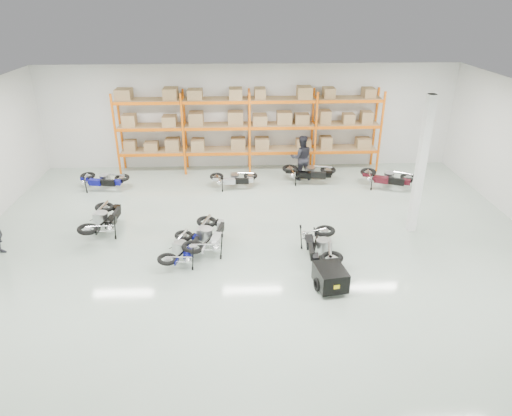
{
  "coord_description": "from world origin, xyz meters",
  "views": [
    {
      "loc": [
        -0.55,
        -12.72,
        7.19
      ],
      "look_at": [
        0.01,
        0.11,
        1.1
      ],
      "focal_mm": 32.0,
      "sensor_mm": 36.0,
      "label": 1
    }
  ],
  "objects_px": {
    "moto_touring_right": "(320,241)",
    "moto_back_d": "(388,174)",
    "moto_back_c": "(309,169)",
    "moto_back_a": "(102,177)",
    "trailer": "(330,277)",
    "person_back": "(301,158)",
    "moto_silver_left": "(208,231)",
    "moto_back_b": "(234,176)",
    "moto_black_far_left": "(103,215)",
    "moto_blue_centre": "(182,245)"
  },
  "relations": [
    {
      "from": "moto_silver_left",
      "to": "moto_back_c",
      "type": "height_order",
      "value": "moto_silver_left"
    },
    {
      "from": "moto_touring_right",
      "to": "moto_back_b",
      "type": "height_order",
      "value": "moto_touring_right"
    },
    {
      "from": "moto_touring_right",
      "to": "person_back",
      "type": "bearing_deg",
      "value": 90.85
    },
    {
      "from": "moto_blue_centre",
      "to": "moto_black_far_left",
      "type": "bearing_deg",
      "value": -21.46
    },
    {
      "from": "moto_silver_left",
      "to": "moto_back_b",
      "type": "bearing_deg",
      "value": -88.17
    },
    {
      "from": "moto_blue_centre",
      "to": "moto_black_far_left",
      "type": "xyz_separation_m",
      "value": [
        -2.77,
        1.94,
        0.08
      ]
    },
    {
      "from": "moto_silver_left",
      "to": "moto_back_d",
      "type": "bearing_deg",
      "value": -135.77
    },
    {
      "from": "moto_black_far_left",
      "to": "person_back",
      "type": "distance_m",
      "value": 8.35
    },
    {
      "from": "moto_black_far_left",
      "to": "moto_touring_right",
      "type": "distance_m",
      "value": 7.11
    },
    {
      "from": "trailer",
      "to": "moto_back_c",
      "type": "relative_size",
      "value": 0.83
    },
    {
      "from": "moto_silver_left",
      "to": "moto_back_a",
      "type": "xyz_separation_m",
      "value": [
        -4.46,
        4.9,
        -0.06
      ]
    },
    {
      "from": "moto_back_b",
      "to": "moto_back_c",
      "type": "height_order",
      "value": "moto_back_c"
    },
    {
      "from": "moto_back_a",
      "to": "person_back",
      "type": "relative_size",
      "value": 0.93
    },
    {
      "from": "moto_silver_left",
      "to": "trailer",
      "type": "relative_size",
      "value": 1.24
    },
    {
      "from": "moto_black_far_left",
      "to": "moto_back_c",
      "type": "distance_m",
      "value": 8.4
    },
    {
      "from": "trailer",
      "to": "person_back",
      "type": "distance_m",
      "value": 8.0
    },
    {
      "from": "moto_back_c",
      "to": "moto_back_a",
      "type": "bearing_deg",
      "value": 101.09
    },
    {
      "from": "moto_blue_centre",
      "to": "moto_back_b",
      "type": "xyz_separation_m",
      "value": [
        1.49,
        5.49,
        -0.01
      ]
    },
    {
      "from": "moto_back_a",
      "to": "moto_back_b",
      "type": "height_order",
      "value": "moto_back_a"
    },
    {
      "from": "moto_silver_left",
      "to": "moto_back_c",
      "type": "relative_size",
      "value": 1.03
    },
    {
      "from": "moto_touring_right",
      "to": "moto_back_a",
      "type": "distance_m",
      "value": 9.6
    },
    {
      "from": "moto_touring_right",
      "to": "person_back",
      "type": "height_order",
      "value": "person_back"
    },
    {
      "from": "trailer",
      "to": "moto_back_d",
      "type": "bearing_deg",
      "value": 52.8
    },
    {
      "from": "moto_silver_left",
      "to": "moto_touring_right",
      "type": "distance_m",
      "value": 3.41
    },
    {
      "from": "moto_back_d",
      "to": "person_back",
      "type": "height_order",
      "value": "person_back"
    },
    {
      "from": "moto_touring_right",
      "to": "trailer",
      "type": "bearing_deg",
      "value": -86.7
    },
    {
      "from": "trailer",
      "to": "moto_back_b",
      "type": "xyz_separation_m",
      "value": [
        -2.56,
        7.14,
        0.12
      ]
    },
    {
      "from": "moto_back_d",
      "to": "person_back",
      "type": "xyz_separation_m",
      "value": [
        -3.35,
        1.12,
        0.36
      ]
    },
    {
      "from": "moto_silver_left",
      "to": "moto_back_d",
      "type": "xyz_separation_m",
      "value": [
        6.97,
        4.56,
        -0.02
      ]
    },
    {
      "from": "moto_back_a",
      "to": "person_back",
      "type": "height_order",
      "value": "person_back"
    },
    {
      "from": "moto_back_a",
      "to": "person_back",
      "type": "xyz_separation_m",
      "value": [
        8.08,
        0.78,
        0.41
      ]
    },
    {
      "from": "moto_back_c",
      "to": "moto_blue_centre",
      "type": "bearing_deg",
      "value": 150.57
    },
    {
      "from": "moto_touring_right",
      "to": "moto_back_b",
      "type": "relative_size",
      "value": 1.15
    },
    {
      "from": "moto_touring_right",
      "to": "moto_back_a",
      "type": "bearing_deg",
      "value": 147.66
    },
    {
      "from": "moto_back_c",
      "to": "moto_touring_right",
      "type": "bearing_deg",
      "value": -176.95
    },
    {
      "from": "moto_blue_centre",
      "to": "moto_back_d",
      "type": "bearing_deg",
      "value": -132.33
    },
    {
      "from": "moto_black_far_left",
      "to": "moto_back_b",
      "type": "bearing_deg",
      "value": -136.09
    },
    {
      "from": "moto_back_a",
      "to": "moto_back_d",
      "type": "distance_m",
      "value": 11.44
    },
    {
      "from": "moto_back_c",
      "to": "person_back",
      "type": "distance_m",
      "value": 0.6
    },
    {
      "from": "person_back",
      "to": "moto_back_c",
      "type": "bearing_deg",
      "value": 124.38
    },
    {
      "from": "moto_blue_centre",
      "to": "moto_silver_left",
      "type": "relative_size",
      "value": 0.86
    },
    {
      "from": "moto_black_far_left",
      "to": "person_back",
      "type": "height_order",
      "value": "person_back"
    },
    {
      "from": "moto_touring_right",
      "to": "moto_back_c",
      "type": "relative_size",
      "value": 1.0
    },
    {
      "from": "moto_back_d",
      "to": "moto_touring_right",
      "type": "bearing_deg",
      "value": 169.17
    },
    {
      "from": "moto_black_far_left",
      "to": "moto_back_a",
      "type": "relative_size",
      "value": 1.1
    },
    {
      "from": "moto_back_d",
      "to": "person_back",
      "type": "relative_size",
      "value": 1.01
    },
    {
      "from": "moto_black_far_left",
      "to": "moto_back_a",
      "type": "distance_m",
      "value": 3.74
    },
    {
      "from": "moto_back_c",
      "to": "person_back",
      "type": "bearing_deg",
      "value": 45.02
    },
    {
      "from": "moto_touring_right",
      "to": "moto_back_d",
      "type": "bearing_deg",
      "value": 58.71
    },
    {
      "from": "moto_blue_centre",
      "to": "moto_silver_left",
      "type": "xyz_separation_m",
      "value": [
        0.71,
        0.65,
        0.09
      ]
    }
  ]
}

